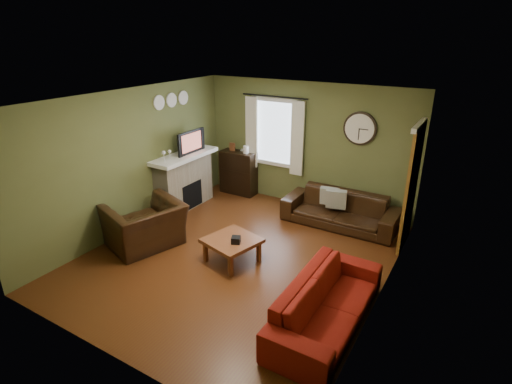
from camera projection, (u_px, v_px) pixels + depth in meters
The scene contains 31 objects.
floor at pixel (239, 257), 6.68m from camera, with size 4.60×5.20×0.00m, color #4D250F.
ceiling at pixel (236, 99), 5.71m from camera, with size 4.60×5.20×0.00m, color white.
wall_left at pixel (132, 161), 7.28m from camera, with size 0.00×5.20×2.60m, color #575F31.
wall_right at pixel (388, 217), 5.11m from camera, with size 0.00×5.20×2.60m, color #575F31.
wall_back at pixel (306, 146), 8.27m from camera, with size 4.60×0.00×2.60m, color #575F31.
wall_front at pixel (100, 261), 4.12m from camera, with size 4.60×0.00×2.60m, color #575F31.
fireplace at pixel (184, 183), 8.39m from camera, with size 0.40×1.40×1.10m, color tan.
firebox at pixel (192, 195), 8.39m from camera, with size 0.04×0.60×0.55m, color black.
mantel at pixel (184, 156), 8.15m from camera, with size 0.58×1.60×0.08m, color white.
tv at pixel (188, 144), 8.18m from camera, with size 0.60×0.08×0.35m, color black.
tv_screen at pixel (191, 142), 8.12m from camera, with size 0.02×0.62×0.36m, color #994C3F.
medallion_left at pixel (159, 103), 7.56m from camera, with size 0.28×0.28×0.03m, color white.
medallion_mid at pixel (171, 100), 7.84m from camera, with size 0.28×0.28×0.03m, color white.
medallion_right at pixel (183, 98), 8.12m from camera, with size 0.28×0.28×0.03m, color white.
window_pane at pixel (276, 132), 8.51m from camera, with size 1.00×0.02×1.30m, color silver, non-canonical shape.
curtain_rod at pixel (274, 96), 8.14m from camera, with size 0.03×0.03×1.50m, color black.
curtain_left at pixel (251, 133), 8.71m from camera, with size 0.28×0.04×1.55m, color silver.
curtain_right at pixel (297, 139), 8.19m from camera, with size 0.28×0.04×1.55m, color silver.
wall_clock at pixel (360, 129), 7.52m from camera, with size 0.64×0.06×0.64m, color white, non-canonical shape.
door at pixel (411, 189), 6.69m from camera, with size 0.05×0.90×2.10m, color brown.
bookshelf at pixel (239, 173), 9.15m from camera, with size 0.83×0.35×0.99m, color black, non-canonical shape.
book at pixel (241, 151), 9.14m from camera, with size 0.19×0.25×0.02m, color brown.
sofa_brown at pixel (340, 210), 7.68m from camera, with size 2.18×0.85×0.64m, color black.
pillow_left at pixel (329, 196), 7.71m from camera, with size 0.35×0.11×0.35m, color gray.
pillow_right at pixel (336, 199), 7.57m from camera, with size 0.38×0.11×0.38m, color gray.
sofa_red at pixel (327, 303), 5.05m from camera, with size 2.14×0.84×0.63m, color maroon.
armchair at pixel (145, 225), 6.89m from camera, with size 1.21×1.05×0.78m, color black.
coffee_table at pixel (232, 250), 6.48m from camera, with size 0.77×0.77×0.41m, color brown, non-canonical shape.
tissue_box at pixel (236, 243), 6.29m from camera, with size 0.14×0.14×0.11m, color black.
wine_glass_a at pixel (164, 156), 7.62m from camera, with size 0.07×0.07×0.21m, color white, non-canonical shape.
wine_glass_b at pixel (170, 155), 7.76m from camera, with size 0.07×0.07×0.19m, color white, non-canonical shape.
Camera 1 is at (3.21, -4.83, 3.51)m, focal length 28.00 mm.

